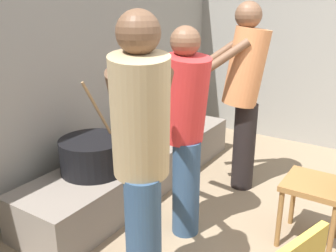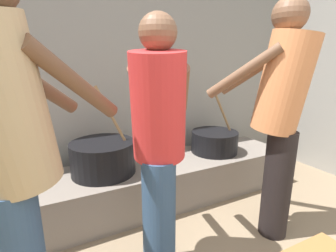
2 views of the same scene
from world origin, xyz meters
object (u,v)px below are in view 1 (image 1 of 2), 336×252
(cook_in_tan_shirt, at_px, (141,149))
(chair_brown_wood, at_px, (325,183))
(cooking_pot_secondary, at_px, (171,121))
(cooking_pot_main, at_px, (93,155))
(cook_in_orange_shirt, at_px, (244,87))
(cook_in_red_shirt, at_px, (185,122))

(cook_in_tan_shirt, height_order, chair_brown_wood, cook_in_tan_shirt)
(cooking_pot_secondary, bearing_deg, cook_in_tan_shirt, -152.30)
(cooking_pot_secondary, xyz_separation_m, chair_brown_wood, (-0.61, -1.63, 0.01))
(cooking_pot_main, distance_m, cook_in_orange_shirt, 1.40)
(cooking_pot_main, distance_m, cook_in_tan_shirt, 1.10)
(cook_in_red_shirt, height_order, cook_in_tan_shirt, cook_in_tan_shirt)
(cook_in_red_shirt, bearing_deg, cooking_pot_secondary, 37.06)
(cook_in_orange_shirt, distance_m, chair_brown_wood, 1.08)
(cooking_pot_main, relative_size, cooking_pot_secondary, 1.08)
(cooking_pot_secondary, relative_size, chair_brown_wood, 0.76)
(chair_brown_wood, bearing_deg, cook_in_orange_shirt, 57.27)
(cook_in_orange_shirt, xyz_separation_m, cook_in_red_shirt, (-0.87, 0.08, -0.10))
(cooking_pot_secondary, bearing_deg, chair_brown_wood, -110.58)
(cooking_pot_main, height_order, cook_in_orange_shirt, cook_in_orange_shirt)
(cooking_pot_secondary, relative_size, cook_in_tan_shirt, 0.41)
(cooking_pot_main, xyz_separation_m, cook_in_orange_shirt, (1.04, -0.81, 0.45))
(cook_in_red_shirt, distance_m, cook_in_tan_shirt, 0.71)
(cooking_pot_main, xyz_separation_m, cook_in_red_shirt, (0.17, -0.73, 0.35))
(cook_in_red_shirt, distance_m, chair_brown_wood, 1.03)
(chair_brown_wood, bearing_deg, cooking_pot_secondary, 69.42)
(cook_in_orange_shirt, distance_m, cook_in_tan_shirt, 1.57)
(cook_in_orange_shirt, relative_size, chair_brown_wood, 1.89)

